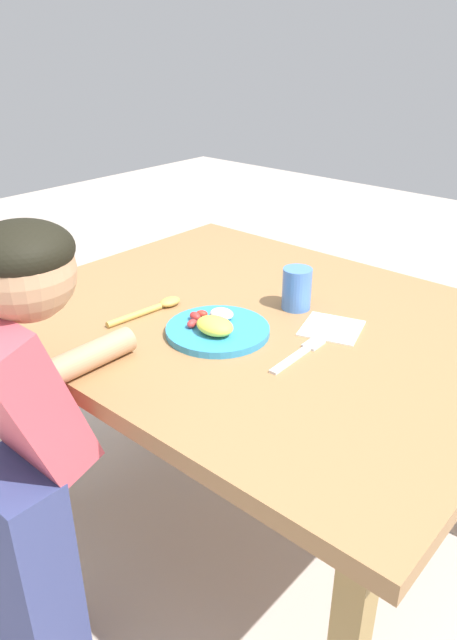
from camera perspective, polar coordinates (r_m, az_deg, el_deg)
The scene contains 8 objects.
ground_plane at distance 1.80m, azimuth 2.51°, elevation -19.45°, with size 8.00×8.00×0.00m, color #B7A99E.
dining_table at distance 1.42m, azimuth 2.98°, elevation -2.08°, with size 1.21×0.96×0.68m.
plate at distance 1.30m, azimuth -1.18°, elevation -0.79°, with size 0.23×0.23×0.05m.
fork at distance 1.24m, azimuth 7.20°, elevation -3.15°, with size 0.03×0.22×0.01m.
spoon at distance 1.43m, azimuth -7.23°, elevation 1.23°, with size 0.05×0.21×0.02m.
drinking_cup at distance 1.42m, azimuth 6.71°, elevation 3.08°, with size 0.07×0.07×0.10m, color #487AD2.
person at distance 1.21m, azimuth -19.17°, elevation -11.92°, with size 0.21×0.37×1.01m.
napkin at distance 1.35m, azimuth 10.08°, elevation -0.80°, with size 0.13×0.13×0.00m, color white.
Camera 1 is at (0.77, -0.99, 1.29)m, focal length 32.63 mm.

